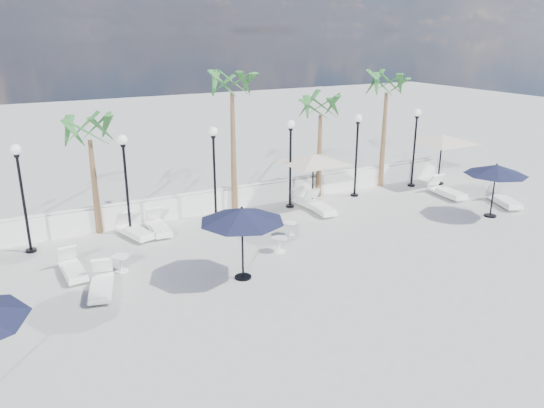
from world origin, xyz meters
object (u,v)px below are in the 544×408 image
lounger_5 (307,201)px  lounger_3 (158,226)px  parasol_navy_mid (242,215)px  parasol_navy_right (496,170)px  parasol_cream_sq_a (313,155)px  lounger_2 (134,230)px  lounger_0 (101,285)px  parasol_cream_sq_b (443,135)px  lounger_7 (504,199)px  lounger_1 (73,269)px  lounger_4 (320,206)px  lounger_6 (447,191)px

lounger_5 → lounger_3: bearing=173.8°
parasol_navy_mid → parasol_navy_right: bearing=1.9°
parasol_navy_right → parasol_cream_sq_a: (-5.81, 4.71, 0.29)m
lounger_2 → lounger_0: bearing=-132.8°
lounger_3 → parasol_cream_sq_b: bearing=2.6°
lounger_0 → lounger_3: bearing=68.5°
lounger_3 → lounger_5: lounger_3 is taller
lounger_7 → parasol_navy_right: size_ratio=0.87×
parasol_cream_sq_b → parasol_navy_right: bearing=-110.0°
parasol_navy_mid → parasol_cream_sq_a: bearing=41.4°
lounger_3 → parasol_cream_sq_a: parasol_cream_sq_a is taller
parasol_navy_right → parasol_cream_sq_b: 5.04m
lounger_1 → lounger_4: lounger_4 is taller
lounger_6 → lounger_7: size_ratio=1.00×
lounger_4 → lounger_7: size_ratio=0.95×
lounger_3 → parasol_navy_mid: (1.19, -5.12, 1.84)m
lounger_4 → parasol_navy_mid: (-5.60, -4.22, 1.83)m
lounger_6 → parasol_navy_mid: 12.62m
lounger_7 → parasol_navy_right: parasol_navy_right is taller
lounger_2 → parasol_cream_sq_b: (15.42, -0.02, 2.25)m
lounger_1 → parasol_cream_sq_b: (17.99, 2.38, 2.26)m
lounger_2 → parasol_navy_mid: 5.83m
lounger_2 → lounger_5: 7.62m
parasol_navy_right → parasol_cream_sq_a: bearing=141.0°
lounger_6 → lounger_7: (1.27, -2.14, -0.01)m
lounger_5 → lounger_6: bearing=-21.8°
lounger_0 → parasol_cream_sq_b: (17.42, 3.98, 2.25)m
parasol_navy_right → parasol_cream_sq_a: 7.49m
lounger_4 → lounger_5: size_ratio=1.06×
lounger_7 → parasol_cream_sq_a: parasol_cream_sq_a is taller
lounger_2 → parasol_navy_right: parasol_navy_right is taller
lounger_4 → parasol_navy_mid: bearing=-137.5°
lounger_1 → lounger_4: bearing=5.4°
lounger_7 → lounger_1: bearing=-163.6°
parasol_cream_sq_a → lounger_3: bearing=179.8°
lounger_1 → lounger_4: size_ratio=0.91×
lounger_7 → lounger_2: bearing=-173.0°
lounger_2 → lounger_4: 7.76m
lounger_0 → parasol_navy_mid: 4.64m
lounger_0 → lounger_6: (16.16, 2.17, 0.02)m
lounger_1 → parasol_navy_mid: (4.68, -2.71, 1.85)m
lounger_2 → parasol_cream_sq_b: parasol_cream_sq_b is taller
parasol_cream_sq_a → lounger_1: bearing=-167.2°
lounger_6 → lounger_1: bearing=-173.0°
parasol_cream_sq_b → parasol_cream_sq_a: bearing=180.0°
parasol_cream_sq_a → parasol_cream_sq_b: parasol_cream_sq_b is taller
lounger_1 → lounger_2: lounger_2 is taller
lounger_0 → parasol_cream_sq_a: bearing=36.5°
lounger_1 → parasol_cream_sq_a: parasol_cream_sq_a is taller
lounger_5 → lounger_7: size_ratio=0.90×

